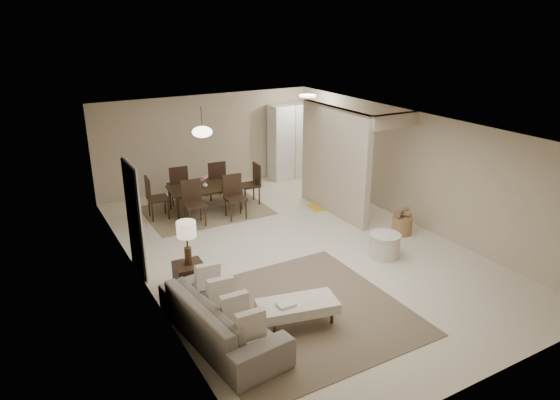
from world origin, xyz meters
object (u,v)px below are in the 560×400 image
ottoman_bench (297,307)px  dining_table (206,199)px  sofa (221,317)px  wicker_basket (402,226)px  side_table (190,278)px  round_pouf (385,246)px  pantry_cabinet (290,141)px

ottoman_bench → dining_table: size_ratio=0.76×
sofa → ottoman_bench: 1.13m
wicker_basket → sofa: bearing=-162.6°
side_table → dining_table: size_ratio=0.31×
round_pouf → sofa: bearing=-167.3°
round_pouf → pantry_cabinet: bearing=79.0°
round_pouf → wicker_basket: size_ratio=1.40×
sofa → round_pouf: size_ratio=3.89×
side_table → wicker_basket: side_table is taller
dining_table → pantry_cabinet: bearing=27.4°
sofa → round_pouf: bearing=-83.7°
sofa → dining_table: sofa is taller
pantry_cabinet → round_pouf: size_ratio=3.49×
wicker_basket → side_table: bearing=-179.5°
ottoman_bench → round_pouf: (2.68, 1.15, -0.11)m
ottoman_bench → wicker_basket: size_ratio=2.96×
side_table → wicker_basket: size_ratio=1.20×
round_pouf → dining_table: bearing=117.6°
sofa → round_pouf: 3.87m
ottoman_bench → side_table: (-1.04, 1.77, -0.08)m
side_table → ottoman_bench: bearing=-59.5°
pantry_cabinet → side_table: pantry_cabinet is taller
round_pouf → side_table: bearing=170.6°
sofa → side_table: size_ratio=4.51×
side_table → round_pouf: (3.72, -0.62, -0.03)m
pantry_cabinet → ottoman_bench: (-3.71, -6.46, -0.71)m
round_pouf → dining_table: dining_table is taller
ottoman_bench → pantry_cabinet: bearing=72.6°
pantry_cabinet → sofa: size_ratio=0.90×
sofa → ottoman_bench: bearing=-111.8°
pantry_cabinet → sofa: 7.84m
ottoman_bench → sofa: bearing=177.1°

